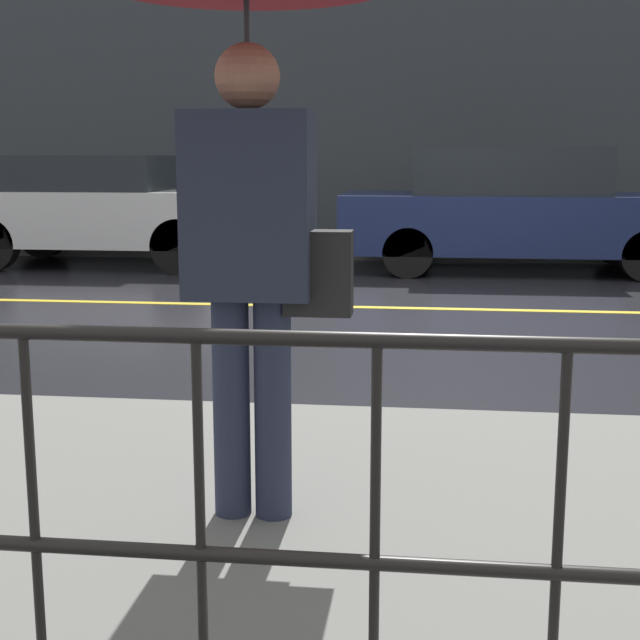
# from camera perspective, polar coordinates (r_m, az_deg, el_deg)

# --- Properties ---
(ground_plane) EXTENTS (80.00, 80.00, 0.00)m
(ground_plane) POSITION_cam_1_polar(r_m,az_deg,el_deg) (8.72, 7.44, 0.71)
(ground_plane) COLOR black
(sidewalk_near) EXTENTS (28.00, 2.98, 0.14)m
(sidewalk_near) POSITION_cam_1_polar(r_m,az_deg,el_deg) (3.41, 8.16, -13.74)
(sidewalk_near) COLOR slate
(sidewalk_near) RESTS_ON ground_plane
(sidewalk_far) EXTENTS (28.00, 1.95, 0.14)m
(sidewalk_far) POSITION_cam_1_polar(r_m,az_deg,el_deg) (13.64, 7.30, 4.51)
(sidewalk_far) COLOR slate
(sidewalk_far) RESTS_ON ground_plane
(lane_marking) EXTENTS (25.20, 0.12, 0.01)m
(lane_marking) POSITION_cam_1_polar(r_m,az_deg,el_deg) (8.72, 7.44, 0.74)
(lane_marking) COLOR gold
(lane_marking) RESTS_ON ground_plane
(building_storefront) EXTENTS (28.00, 0.30, 5.54)m
(building_storefront) POSITION_cam_1_polar(r_m,az_deg,el_deg) (14.76, 7.53, 15.45)
(building_storefront) COLOR #383D42
(building_storefront) RESTS_ON ground_plane
(railing_foreground) EXTENTS (12.00, 0.04, 0.95)m
(railing_foreground) POSITION_cam_1_polar(r_m,az_deg,el_deg) (2.01, 9.38, -10.63)
(railing_foreground) COLOR black
(railing_foreground) RESTS_ON sidewalk_near
(pedestrian) EXTENTS (1.03, 1.03, 2.11)m
(pedestrian) POSITION_cam_1_polar(r_m,az_deg,el_deg) (3.18, -4.58, 16.43)
(pedestrian) COLOR #23283D
(pedestrian) RESTS_ON sidewalk_near
(car_white) EXTENTS (4.00, 1.79, 1.47)m
(car_white) POSITION_cam_1_polar(r_m,az_deg,el_deg) (12.45, -13.78, 6.94)
(car_white) COLOR silver
(car_white) RESTS_ON ground_plane
(car_navy) EXTENTS (4.53, 1.77, 1.57)m
(car_navy) POSITION_cam_1_polar(r_m,az_deg,el_deg) (11.70, 12.47, 6.90)
(car_navy) COLOR #19234C
(car_navy) RESTS_ON ground_plane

